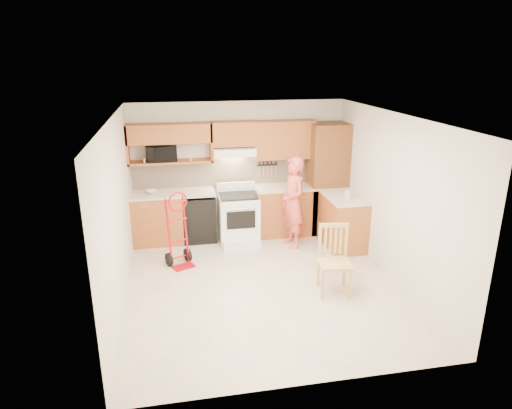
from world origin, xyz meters
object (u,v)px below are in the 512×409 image
object	(u,v)px
range	(239,215)
person	(293,203)
microwave	(161,153)
hand_truck	(179,233)
dining_chair	(335,261)

from	to	relation	value
range	person	xyz separation A→B (m)	(0.91, -0.35, 0.29)
microwave	hand_truck	bearing A→B (deg)	-84.11
microwave	person	distance (m)	2.50
microwave	dining_chair	world-z (taller)	microwave
range	hand_truck	distance (m)	1.35
microwave	hand_truck	distance (m)	1.64
microwave	range	xyz separation A→B (m)	(1.32, -0.41, -1.11)
person	dining_chair	world-z (taller)	person
hand_truck	dining_chair	distance (m)	2.52
hand_truck	person	bearing A→B (deg)	-10.83
person	range	bearing A→B (deg)	-121.23
microwave	person	xyz separation A→B (m)	(2.23, -0.77, -0.82)
hand_truck	dining_chair	world-z (taller)	hand_truck
person	dining_chair	distance (m)	1.79
person	dining_chair	bearing A→B (deg)	-5.36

